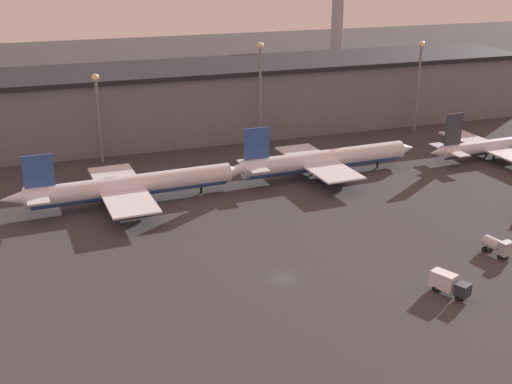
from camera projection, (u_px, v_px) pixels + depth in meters
name	position (u px, v px, depth m)	size (l,w,h in m)	color
ground	(283.00, 278.00, 101.06)	(600.00, 600.00, 0.00)	#383538
terminal_building	(166.00, 102.00, 173.85)	(212.74, 28.65, 19.02)	slate
airplane_1	(130.00, 186.00, 129.45)	(50.03, 30.72, 12.32)	white
airplane_2	(323.00, 160.00, 145.40)	(48.53, 27.77, 12.90)	white
airplane_3	(495.00, 146.00, 158.35)	(39.38, 32.63, 12.40)	silver
service_vehicle_1	(449.00, 283.00, 95.83)	(4.33, 6.32, 3.23)	#282D38
service_vehicle_2	(497.00, 246.00, 108.22)	(3.03, 5.31, 3.06)	#9EA3A8
lamp_post_1	(98.00, 106.00, 150.85)	(1.80, 1.80, 21.54)	slate
lamp_post_2	(260.00, 82.00, 162.35)	(1.80, 1.80, 26.96)	slate
lamp_post_3	(419.00, 75.00, 177.14)	(1.80, 1.80, 25.14)	slate
control_tower	(338.00, 16.00, 233.70)	(9.00, 9.00, 44.24)	#99999E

